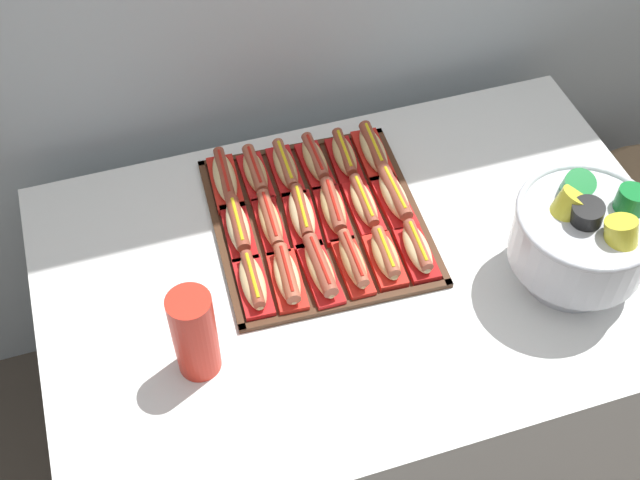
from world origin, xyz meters
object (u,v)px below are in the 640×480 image
(serving_tray, at_px, (318,221))
(floor_vase, at_px, (640,247))
(hot_dog_1, at_px, (287,277))
(hot_dog_6, at_px, (238,228))
(hot_dog_15, at_px, (315,161))
(hot_dog_17, at_px, (373,151))
(hot_dog_4, at_px, (385,256))
(hot_dog_2, at_px, (320,269))
(hot_dog_0, at_px, (253,284))
(hot_dog_14, at_px, (285,168))
(hot_dog_5, at_px, (417,249))
(hot_dog_8, at_px, (302,215))
(hot_dog_11, at_px, (394,197))
(hot_dog_7, at_px, (270,222))
(hot_dog_12, at_px, (225,179))
(cup_stack, at_px, (195,334))
(hot_dog_10, at_px, (364,204))
(hot_dog_13, at_px, (255,173))
(buffet_table, at_px, (357,355))
(hot_dog_3, at_px, (353,262))
(hot_dog_9, at_px, (333,209))
(punch_bowl, at_px, (583,234))
(hot_dog_16, at_px, (344,157))

(serving_tray, bearing_deg, floor_vase, 2.99)
(hot_dog_1, relative_size, hot_dog_6, 0.94)
(hot_dog_15, height_order, hot_dog_17, hot_dog_15)
(hot_dog_4, bearing_deg, hot_dog_2, 177.22)
(hot_dog_0, relative_size, hot_dog_6, 0.93)
(floor_vase, height_order, hot_dog_6, floor_vase)
(hot_dog_14, relative_size, hot_dog_15, 1.05)
(hot_dog_5, xyz_separation_m, hot_dog_8, (-0.22, 0.18, 0.00))
(hot_dog_11, bearing_deg, hot_dog_7, 177.22)
(hot_dog_12, bearing_deg, hot_dog_2, -68.34)
(serving_tray, bearing_deg, hot_dog_0, -141.44)
(hot_dog_12, relative_size, cup_stack, 0.85)
(hot_dog_6, distance_m, hot_dog_10, 0.30)
(floor_vase, height_order, hot_dog_17, floor_vase)
(hot_dog_13, bearing_deg, buffet_table, -63.19)
(hot_dog_4, xyz_separation_m, cup_stack, (-0.45, -0.13, 0.08))
(hot_dog_3, distance_m, hot_dog_12, 0.40)
(buffet_table, distance_m, hot_dog_8, 0.45)
(serving_tray, xyz_separation_m, hot_dog_2, (-0.05, -0.16, 0.03))
(serving_tray, xyz_separation_m, hot_dog_7, (-0.11, 0.01, 0.03))
(hot_dog_12, bearing_deg, hot_dog_7, -68.34)
(hot_dog_4, xyz_separation_m, hot_dog_5, (0.07, -0.00, -0.00))
(hot_dog_2, bearing_deg, hot_dog_15, 74.41)
(hot_dog_2, xyz_separation_m, hot_dog_12, (-0.13, 0.34, -0.00))
(floor_vase, bearing_deg, hot_dog_5, -165.69)
(hot_dog_9, xyz_separation_m, punch_bowl, (0.45, -0.32, 0.11))
(hot_dog_0, distance_m, hot_dog_4, 0.30)
(hot_dog_5, relative_size, hot_dog_10, 0.94)
(hot_dog_16, bearing_deg, hot_dog_11, -68.34)
(hot_dog_1, height_order, hot_dog_4, hot_dog_4)
(buffet_table, height_order, hot_dog_9, hot_dog_9)
(hot_dog_1, relative_size, hot_dog_13, 1.06)
(hot_dog_9, bearing_deg, hot_dog_14, 111.66)
(hot_dog_7, bearing_deg, hot_dog_10, -2.78)
(hot_dog_7, relative_size, hot_dog_11, 1.03)
(hot_dog_7, height_order, cup_stack, cup_stack)
(buffet_table, relative_size, floor_vase, 1.33)
(hot_dog_5, distance_m, hot_dog_9, 0.22)
(hot_dog_16, xyz_separation_m, cup_stack, (-0.47, -0.46, 0.08))
(hot_dog_15, relative_size, hot_dog_17, 0.90)
(hot_dog_10, height_order, hot_dog_12, hot_dog_12)
(hot_dog_14, bearing_deg, hot_dog_17, -2.78)
(serving_tray, height_order, hot_dog_14, hot_dog_14)
(hot_dog_9, relative_size, punch_bowl, 0.61)
(floor_vase, xyz_separation_m, punch_bowl, (-0.60, -0.38, 0.69))
(hot_dog_8, xyz_separation_m, hot_dog_10, (0.15, -0.01, -0.00))
(hot_dog_17, bearing_deg, hot_dog_15, 177.22)
(hot_dog_2, height_order, hot_dog_12, hot_dog_2)
(serving_tray, bearing_deg, hot_dog_9, -2.78)
(hot_dog_6, xyz_separation_m, punch_bowl, (0.67, -0.33, 0.11))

